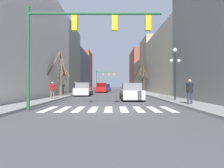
{
  "coord_description": "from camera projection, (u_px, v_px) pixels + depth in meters",
  "views": [
    {
      "loc": [
        0.21,
        -10.14,
        1.48
      ],
      "look_at": [
        0.18,
        18.37,
        1.57
      ],
      "focal_mm": 28.0,
      "sensor_mm": 36.0,
      "label": 1
    }
  ],
  "objects": [
    {
      "name": "ground_plane",
      "position": [
        109.0,
        110.0,
        10.14
      ],
      "size": [
        240.0,
        240.0,
        0.0
      ],
      "primitive_type": "plane",
      "color": "#4C4C4F"
    },
    {
      "name": "sidewalk_left",
      "position": [
        7.0,
        109.0,
        10.15
      ],
      "size": [
        2.25,
        90.0,
        0.15
      ],
      "color": "gray",
      "rests_on": "ground_plane"
    },
    {
      "name": "sidewalk_right",
      "position": [
        211.0,
        109.0,
        10.13
      ],
      "size": [
        2.25,
        90.0,
        0.15
      ],
      "color": "gray",
      "rests_on": "ground_plane"
    },
    {
      "name": "building_row_left",
      "position": [
        60.0,
        61.0,
        34.13
      ],
      "size": [
        6.0,
        60.34,
        12.73
      ],
      "color": "beige",
      "rests_on": "ground_plane"
    },
    {
      "name": "building_row_right",
      "position": [
        159.0,
        64.0,
        36.4
      ],
      "size": [
        6.0,
        64.83,
        13.18
      ],
      "color": "gray",
      "rests_on": "ground_plane"
    },
    {
      "name": "crosswalk_stripes",
      "position": [
        109.0,
        109.0,
        10.44
      ],
      "size": [
        7.65,
        2.6,
        0.01
      ],
      "color": "white",
      "rests_on": "ground_plane"
    },
    {
      "name": "traffic_signal_near",
      "position": [
        80.0,
        33.0,
        9.93
      ],
      "size": [
        7.66,
        0.28,
        5.92
      ],
      "color": "#236038",
      "rests_on": "ground_plane"
    },
    {
      "name": "traffic_signal_far",
      "position": [
        104.0,
        76.0,
        52.93
      ],
      "size": [
        6.09,
        0.28,
        5.64
      ],
      "color": "#236038",
      "rests_on": "ground_plane"
    },
    {
      "name": "street_lamp_right_corner",
      "position": [
        175.0,
        63.0,
        15.07
      ],
      "size": [
        0.95,
        0.36,
        4.48
      ],
      "color": "black",
      "rests_on": "sidewalk_right"
    },
    {
      "name": "car_driving_away_lane",
      "position": [
        131.0,
        92.0,
        16.8
      ],
      "size": [
        2.12,
        4.5,
        1.64
      ],
      "rotation": [
        0.0,
        0.0,
        1.57
      ],
      "color": "silver",
      "rests_on": "ground_plane"
    },
    {
      "name": "car_parked_right_mid",
      "position": [
        102.0,
        88.0,
        32.95
      ],
      "size": [
        2.18,
        4.57,
        1.8
      ],
      "rotation": [
        0.0,
        0.0,
        -1.57
      ],
      "color": "red",
      "rests_on": "ground_plane"
    },
    {
      "name": "car_at_intersection",
      "position": [
        131.0,
        88.0,
        32.74
      ],
      "size": [
        2.02,
        4.44,
        1.61
      ],
      "rotation": [
        0.0,
        0.0,
        1.57
      ],
      "color": "navy",
      "rests_on": "ground_plane"
    },
    {
      "name": "car_parked_left_near",
      "position": [
        84.0,
        90.0,
        23.23
      ],
      "size": [
        2.2,
        4.25,
        1.74
      ],
      "rotation": [
        0.0,
        0.0,
        1.57
      ],
      "color": "silver",
      "rests_on": "ground_plane"
    },
    {
      "name": "car_parked_right_far",
      "position": [
        126.0,
        88.0,
        42.22
      ],
      "size": [
        2.14,
        4.46,
        1.64
      ],
      "rotation": [
        0.0,
        0.0,
        1.57
      ],
      "color": "black",
      "rests_on": "ground_plane"
    },
    {
      "name": "car_parked_left_far",
      "position": [
        106.0,
        88.0,
        38.8
      ],
      "size": [
        2.06,
        4.34,
        1.6
      ],
      "rotation": [
        0.0,
        0.0,
        -1.57
      ],
      "color": "navy",
      "rests_on": "ground_plane"
    },
    {
      "name": "pedestrian_on_right_sidewalk",
      "position": [
        62.0,
        87.0,
        23.57
      ],
      "size": [
        0.73,
        0.36,
        1.74
      ],
      "rotation": [
        0.0,
        0.0,
        3.51
      ],
      "color": "#282D47",
      "rests_on": "sidewalk_left"
    },
    {
      "name": "pedestrian_waiting_at_curb",
      "position": [
        190.0,
        89.0,
        11.77
      ],
      "size": [
        0.7,
        0.35,
        1.69
      ],
      "rotation": [
        0.0,
        0.0,
        0.38
      ],
      "color": "#282D47",
      "rests_on": "sidewalk_right"
    },
    {
      "name": "pedestrian_crossing_street",
      "position": [
        75.0,
        87.0,
        26.78
      ],
      "size": [
        0.75,
        0.25,
        1.74
      ],
      "rotation": [
        0.0,
        0.0,
        3.08
      ],
      "color": "black",
      "rests_on": "sidewalk_left"
    },
    {
      "name": "pedestrian_near_right_corner",
      "position": [
        53.0,
        89.0,
        16.58
      ],
      "size": [
        0.52,
        0.58,
        1.61
      ],
      "rotation": [
        0.0,
        0.0,
        0.85
      ],
      "color": "#7A705B",
      "rests_on": "sidewalk_left"
    },
    {
      "name": "street_tree_right_near",
      "position": [
        61.0,
        74.0,
        20.96
      ],
      "size": [
        2.4,
        3.2,
        5.43
      ],
      "color": "brown",
      "rests_on": "sidewalk_left"
    },
    {
      "name": "street_tree_right_mid",
      "position": [
        144.0,
        82.0,
        32.76
      ],
      "size": [
        1.64,
        1.05,
        4.43
      ],
      "color": "brown",
      "rests_on": "sidewalk_right"
    },
    {
      "name": "street_tree_left_near",
      "position": [
        61.0,
        80.0,
        21.25
      ],
      "size": [
        1.2,
        2.06,
        4.4
      ],
      "color": "#473828",
      "rests_on": "sidewalk_left"
    },
    {
      "name": "street_tree_left_mid",
      "position": [
        142.0,
        76.0,
        33.91
      ],
      "size": [
        1.61,
        3.25,
        6.47
      ],
      "color": "#473828",
      "rests_on": "sidewalk_right"
    }
  ]
}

